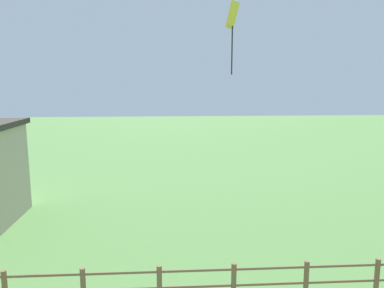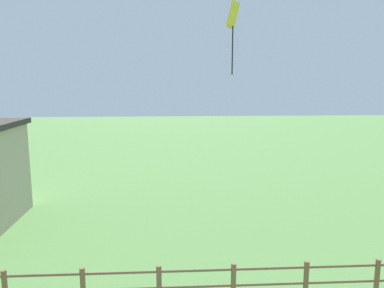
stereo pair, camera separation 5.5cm
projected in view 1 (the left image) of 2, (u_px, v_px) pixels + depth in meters
wooden_fence at (197, 282)px, 10.01m from camera, size 18.12×0.14×1.16m
kite_yellow_diamond at (232, 24)px, 14.02m from camera, size 0.61×0.74×2.68m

